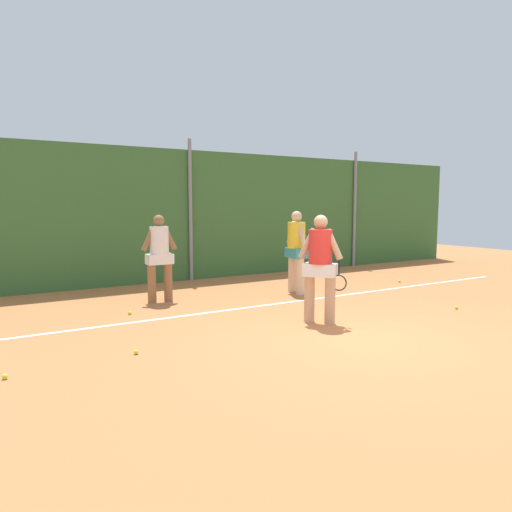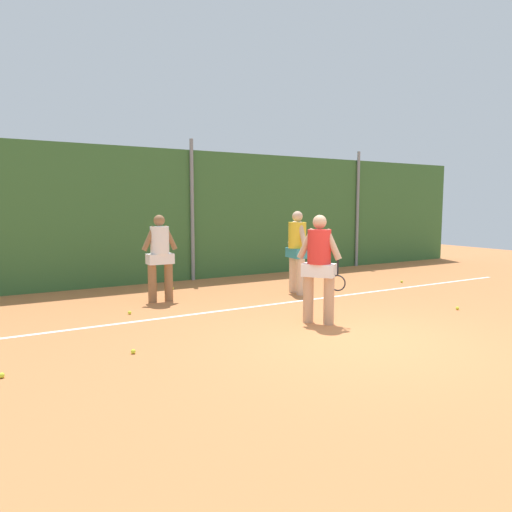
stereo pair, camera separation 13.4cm
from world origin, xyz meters
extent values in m
plane|color=#C67542|center=(0.00, 1.99, 0.00)|extent=(31.57, 31.57, 0.00)
cube|color=#386633|center=(0.00, 6.74, 1.76)|extent=(20.52, 0.25, 3.52)
cylinder|color=gray|center=(0.00, 6.57, 1.90)|extent=(0.10, 0.10, 3.80)
cylinder|color=gray|center=(5.92, 6.57, 1.90)|extent=(0.10, 0.10, 3.80)
cube|color=white|center=(0.00, 2.78, 0.00)|extent=(15.00, 0.10, 0.01)
cylinder|color=tan|center=(-0.06, 1.23, 0.41)|extent=(0.18, 0.18, 0.83)
cylinder|color=tan|center=(0.16, 0.93, 0.41)|extent=(0.18, 0.18, 0.83)
cube|color=white|center=(0.05, 1.08, 0.94)|extent=(0.59, 0.63, 0.22)
cylinder|color=red|center=(0.05, 1.08, 1.34)|extent=(0.40, 0.40, 0.59)
sphere|color=tan|center=(0.05, 1.08, 1.77)|extent=(0.24, 0.24, 0.24)
cylinder|color=tan|center=(-0.09, 1.26, 1.38)|extent=(0.25, 0.29, 0.56)
cylinder|color=tan|center=(0.18, 0.90, 1.38)|extent=(0.25, 0.29, 0.56)
cylinder|color=black|center=(0.28, 0.86, 0.99)|extent=(0.03, 0.03, 0.28)
torus|color=#26262B|center=(0.28, 0.86, 0.72)|extent=(0.19, 0.24, 0.28)
cylinder|color=beige|center=(1.35, 3.72, 0.42)|extent=(0.19, 0.19, 0.84)
cylinder|color=beige|center=(1.30, 3.35, 0.42)|extent=(0.19, 0.19, 0.84)
cube|color=teal|center=(1.32, 3.54, 0.95)|extent=(0.39, 0.59, 0.22)
cylinder|color=yellow|center=(1.32, 3.54, 1.36)|extent=(0.41, 0.41, 0.60)
sphere|color=beige|center=(1.32, 3.54, 1.79)|extent=(0.24, 0.24, 0.24)
cylinder|color=beige|center=(1.35, 3.77, 1.40)|extent=(0.14, 0.34, 0.56)
cylinder|color=beige|center=(1.30, 3.30, 1.40)|extent=(0.14, 0.34, 0.56)
cylinder|color=#8C603D|center=(-1.53, 4.25, 0.40)|extent=(0.18, 0.18, 0.81)
cylinder|color=#8C603D|center=(-1.89, 4.26, 0.40)|extent=(0.18, 0.18, 0.81)
cube|color=white|center=(-1.71, 4.26, 0.92)|extent=(0.54, 0.32, 0.22)
cylinder|color=white|center=(-1.71, 4.26, 1.31)|extent=(0.40, 0.40, 0.58)
sphere|color=#8C603D|center=(-1.71, 4.26, 1.73)|extent=(0.23, 0.23, 0.23)
cylinder|color=#8C603D|center=(-1.49, 4.25, 1.36)|extent=(0.33, 0.11, 0.53)
cylinder|color=#8C603D|center=(-1.93, 4.26, 1.36)|extent=(0.33, 0.11, 0.53)
sphere|color=#CCDB33|center=(-4.82, 0.90, 0.03)|extent=(0.07, 0.07, 0.07)
sphere|color=#CCDB33|center=(3.06, 0.53, 0.03)|extent=(0.07, 0.07, 0.07)
sphere|color=#CCDB33|center=(-2.62, 3.40, 0.03)|extent=(0.07, 0.07, 0.07)
sphere|color=#CCDB33|center=(-1.01, 5.45, 0.03)|extent=(0.07, 0.07, 0.07)
sphere|color=#CCDB33|center=(-3.21, 1.02, 0.03)|extent=(0.07, 0.07, 0.07)
sphere|color=#CCDB33|center=(4.59, 3.36, 0.03)|extent=(0.07, 0.07, 0.07)
camera|label=1|loc=(-5.04, -5.21, 2.05)|focal=32.89mm
camera|label=2|loc=(-4.92, -5.28, 2.05)|focal=32.89mm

